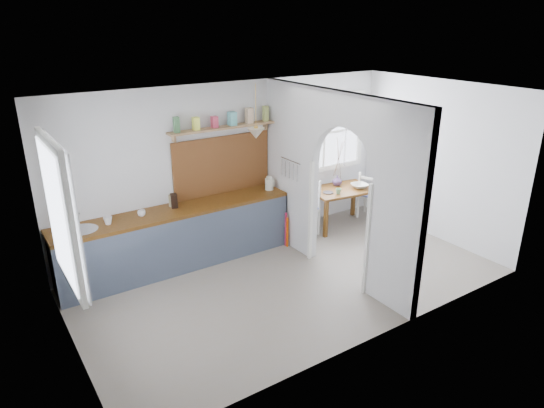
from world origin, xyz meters
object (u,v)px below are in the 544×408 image
chair_left (302,208)px  dining_table (340,207)px  vase (337,180)px  chair_right (372,194)px  kettle (269,183)px

chair_left → dining_table: bearing=76.9°
chair_left → vase: (0.86, 0.12, 0.30)m
dining_table → chair_right: 0.76m
dining_table → chair_right: chair_right is taller
chair_left → vase: size_ratio=5.35×
kettle → vase: size_ratio=1.21×
chair_left → kettle: (-0.60, 0.10, 0.53)m
chair_right → kettle: size_ratio=4.03×
vase → chair_left: bearing=-171.9°
dining_table → chair_left: 0.81m
dining_table → kettle: bearing=-179.2°
vase → dining_table: bearing=-107.9°
chair_left → kettle: size_ratio=4.42×
vase → kettle: bearing=-179.1°
dining_table → vase: 0.48m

